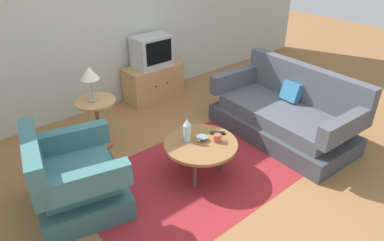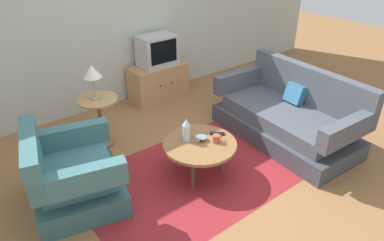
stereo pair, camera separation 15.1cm
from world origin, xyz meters
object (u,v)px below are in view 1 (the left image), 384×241
(tv_stand, at_px, (153,82))
(vase, at_px, (187,130))
(side_table, at_px, (97,114))
(table_lamp, at_px, (90,74))
(armchair, at_px, (74,181))
(television, at_px, (152,51))
(coffee_table, at_px, (201,145))
(mug, at_px, (217,138))
(bowl, at_px, (202,138))
(tv_remote_dark, at_px, (218,133))
(couch, at_px, (285,115))

(tv_stand, bearing_deg, vase, -114.34)
(side_table, bearing_deg, vase, -65.88)
(tv_stand, relative_size, table_lamp, 2.17)
(armchair, height_order, tv_stand, armchair)
(tv_stand, distance_m, table_lamp, 1.68)
(television, distance_m, vase, 2.04)
(coffee_table, distance_m, tv_stand, 2.12)
(mug, bearing_deg, table_lamp, 118.63)
(armchair, bearing_deg, coffee_table, 85.44)
(television, xyz_separation_m, bowl, (-0.71, -1.95, -0.35))
(tv_remote_dark, bearing_deg, mug, 88.43)
(mug, bearing_deg, side_table, 118.69)
(television, bearing_deg, tv_remote_dark, -103.91)
(tv_remote_dark, bearing_deg, vase, 25.70)
(side_table, relative_size, tv_remote_dark, 4.19)
(vase, relative_size, tv_remote_dark, 1.76)
(tv_stand, bearing_deg, mug, -106.12)
(vase, bearing_deg, television, 65.61)
(table_lamp, bearing_deg, vase, -65.87)
(side_table, xyz_separation_m, vase, (0.50, -1.12, 0.08))
(table_lamp, bearing_deg, coffee_table, -64.94)
(television, relative_size, vase, 2.10)
(table_lamp, xyz_separation_m, tv_remote_dark, (0.86, -1.25, -0.55))
(couch, xyz_separation_m, bowl, (-1.36, 0.12, 0.14))
(coffee_table, distance_m, side_table, 1.38)
(vase, bearing_deg, side_table, 114.12)
(armchair, distance_m, television, 2.60)
(tv_stand, relative_size, tv_remote_dark, 6.00)
(couch, bearing_deg, television, 20.69)
(television, bearing_deg, coffee_table, -110.88)
(tv_stand, height_order, television, television)
(coffee_table, distance_m, television, 2.16)
(table_lamp, distance_m, bowl, 1.50)
(armchair, distance_m, coffee_table, 1.35)
(tv_stand, xyz_separation_m, mug, (-0.60, -2.08, 0.18))
(couch, distance_m, vase, 1.53)
(coffee_table, xyz_separation_m, television, (0.75, 1.98, 0.41))
(mug, bearing_deg, armchair, 159.72)
(table_lamp, bearing_deg, bowl, -62.82)
(mug, bearing_deg, couch, 0.24)
(couch, distance_m, tv_stand, 2.18)
(table_lamp, relative_size, bowl, 3.38)
(tv_stand, height_order, vase, vase)
(table_lamp, distance_m, mug, 1.64)
(armchair, distance_m, tv_remote_dark, 1.60)
(couch, height_order, table_lamp, table_lamp)
(coffee_table, xyz_separation_m, bowl, (0.04, 0.03, 0.05))
(tv_stand, bearing_deg, side_table, -151.37)
(tv_stand, height_order, table_lamp, table_lamp)
(vase, distance_m, bowl, 0.19)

